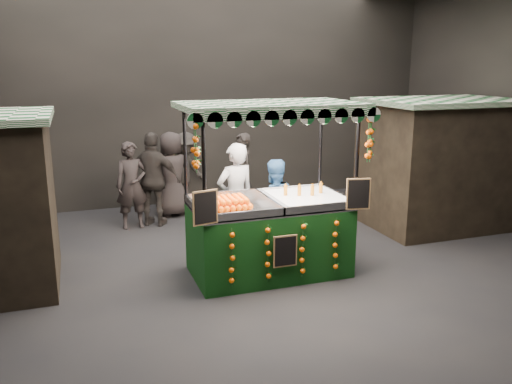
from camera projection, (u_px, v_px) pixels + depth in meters
name	position (u px, v px, depth m)	size (l,w,h in m)	color
ground	(261.00, 277.00, 8.31)	(12.00, 12.00, 0.00)	black
market_hall	(262.00, 56.00, 7.51)	(12.10, 10.10, 5.05)	black
neighbour_stall_right	(439.00, 163.00, 10.78)	(3.00, 2.20, 2.60)	black
juice_stall	(270.00, 223.00, 8.29)	(2.81, 1.65, 2.72)	black
vendor_grey	(236.00, 198.00, 9.25)	(0.80, 0.61, 1.96)	gray
vendor_blue	(273.00, 206.00, 9.28)	(0.88, 0.72, 1.68)	#295184
shopper_0	(132.00, 185.00, 10.64)	(0.66, 0.44, 1.77)	#2B2423
shopper_1	(372.00, 171.00, 11.98)	(1.04, 0.91, 1.82)	black
shopper_2	(154.00, 180.00, 10.79)	(1.22, 0.97, 1.94)	#2D2824
shopper_3	(186.00, 171.00, 12.08)	(1.30, 1.24, 1.77)	#2C2824
shopper_4	(172.00, 174.00, 11.49)	(1.02, 0.78, 1.86)	#2C2423
shopper_5	(405.00, 169.00, 12.07)	(1.44, 1.74, 1.86)	#282521
shopper_6	(242.00, 175.00, 11.51)	(0.49, 0.70, 1.83)	#282321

